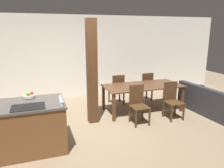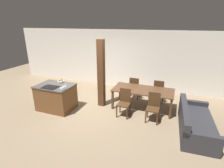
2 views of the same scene
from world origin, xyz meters
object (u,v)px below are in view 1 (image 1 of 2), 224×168
Objects in this scene: wine_glass_far at (61,97)px; dining_chair_near_left at (138,104)px; wine_glass_end at (60,96)px; dining_chair_far_left at (117,89)px; couch at (215,105)px; timber_post at (92,73)px; wine_glass_near at (62,100)px; fruit_bowl at (29,96)px; kitchen_island at (31,126)px; dining_chair_far_right at (146,86)px; dining_table at (143,88)px; wine_glass_middle at (61,99)px; dining_chair_near_right at (172,100)px.

dining_chair_near_left is (1.88, 0.65, -0.55)m from wine_glass_far.
dining_chair_far_left is (1.88, 2.01, -0.55)m from wine_glass_end.
wine_glass_far is 4.18m from couch.
wine_glass_far is 1.40m from timber_post.
wine_glass_near is 0.15× the size of dining_chair_far_left.
wine_glass_end is 2.04m from dining_chair_near_left.
fruit_bowl is at bearing 32.34° from dining_chair_far_left.
couch is at bearing -1.09° from fruit_bowl.
kitchen_island is 8.84× the size of wine_glass_end.
dining_chair_far_right is (3.40, 1.54, -0.48)m from fruit_bowl.
wine_glass_end is at bearing -163.20° from dining_chair_near_left.
wine_glass_near and wine_glass_far have the same top height.
wine_glass_end is (0.00, 0.09, 0.00)m from wine_glass_far.
dining_table is 0.89m from dining_chair_near_left.
wine_glass_near reaches higher than dining_chair_far_left.
kitchen_island is 5.64× the size of fruit_bowl.
wine_glass_end is 0.06× the size of timber_post.
timber_post is (0.86, 1.17, 0.20)m from wine_glass_middle.
wine_glass_near is 1.00× the size of wine_glass_end.
wine_glass_end reaches higher than dining_chair_near_right.
dining_chair_near_left is at bearing 9.95° from kitchen_island.
fruit_bowl is at bearing 130.63° from wine_glass_middle.
wine_glass_near is 0.15× the size of dining_chair_far_right.
wine_glass_near is 3.68m from dining_chair_far_right.
dining_table is 1.02× the size of couch.
couch is (4.63, -0.09, -0.71)m from fruit_bowl.
couch is at bearing 3.00° from kitchen_island.
timber_post reaches higher than dining_table.
kitchen_island is 8.84× the size of wine_glass_far.
dining_chair_near_left and dining_chair_near_right have the same top height.
timber_post is at bearing 31.30° from kitchen_island.
couch is (2.20, -0.19, -0.23)m from dining_chair_near_left.
dining_chair_far_left is (1.88, 2.10, -0.55)m from wine_glass_far.
dining_chair_far_left is at bearing 49.23° from wine_glass_middle.
couch is at bearing -27.89° from dining_table.
dining_chair_near_right is at bearing -56.19° from dining_table.
dining_table is (2.92, 0.82, -0.31)m from fruit_bowl.
dining_table is at bearing 33.20° from wine_glass_near.
dining_chair_near_left is at bearing 16.80° from wine_glass_end.
timber_post is (1.41, 0.53, 0.27)m from fruit_bowl.
dining_chair_far_right is at bearing 35.22° from wine_glass_end.
wine_glass_middle is 0.15× the size of dining_chair_near_right.
dining_chair_far_left is at bearing 123.81° from dining_table.
couch is (2.20, -1.63, -0.23)m from dining_chair_far_left.
kitchen_island is at bearing 144.71° from wine_glass_near.
wine_glass_middle is 0.15× the size of dining_chair_far_left.
dining_chair_far_right is (3.41, 1.87, 0.02)m from kitchen_island.
couch is (4.08, 0.55, -0.78)m from wine_glass_middle.
wine_glass_end is 3.53m from dining_chair_far_right.
fruit_bowl reaches higher than couch.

